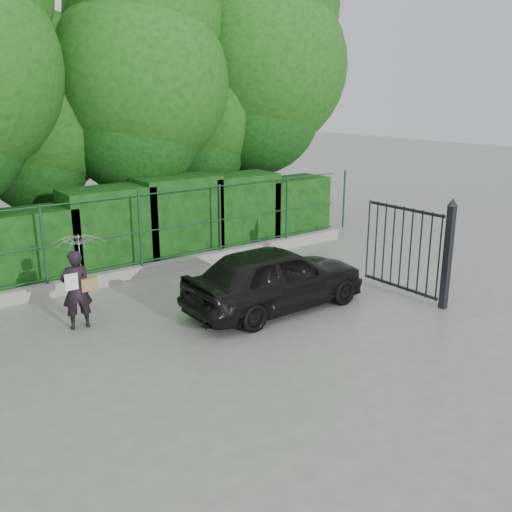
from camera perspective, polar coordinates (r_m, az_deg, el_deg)
ground at (r=10.53m, az=-2.43°, el=-8.73°), size 80.00×80.00×0.00m
kerb at (r=14.18m, az=-12.73°, el=-1.81°), size 14.00×0.25×0.30m
fence at (r=13.99m, az=-12.17°, el=2.45°), size 14.13×0.06×1.80m
hedge at (r=14.81m, az=-14.76°, el=2.40°), size 14.20×1.20×2.24m
trees at (r=16.94m, az=-14.73°, el=16.30°), size 17.10×6.15×8.08m
gate at (r=12.69m, az=16.89°, el=0.65°), size 0.22×2.33×2.36m
woman at (r=11.36m, az=-17.25°, el=-0.98°), size 0.97×0.99×1.84m
car at (r=11.92m, az=1.97°, el=-2.13°), size 4.05×1.64×1.38m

